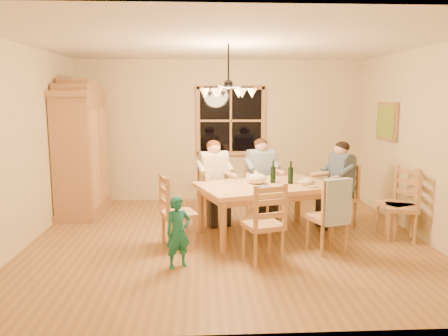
{
  "coord_description": "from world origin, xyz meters",
  "views": [
    {
      "loc": [
        -0.37,
        -5.93,
        2.0
      ],
      "look_at": [
        -0.05,
        0.1,
        1.02
      ],
      "focal_mm": 35.0,
      "sensor_mm": 36.0,
      "label": 1
    }
  ],
  "objects": [
    {
      "name": "chair_near_left",
      "position": [
        0.38,
        -0.81,
        0.3
      ],
      "size": [
        0.55,
        0.54,
        0.99
      ],
      "rotation": [
        0.0,
        0.0,
        0.32
      ],
      "color": "#B0804D",
      "rests_on": "floor"
    },
    {
      "name": "floor",
      "position": [
        0.0,
        0.0,
        0.0
      ],
      "size": [
        5.5,
        5.5,
        0.0
      ],
      "primitive_type": "plane",
      "color": "olive",
      "rests_on": "ground"
    },
    {
      "name": "napkin",
      "position": [
        0.47,
        -0.09,
        0.78
      ],
      "size": [
        0.21,
        0.19,
        0.03
      ],
      "primitive_type": "cube",
      "rotation": [
        0.0,
        0.0,
        0.32
      ],
      "color": "#4F5A91",
      "rests_on": "dining_table"
    },
    {
      "name": "wine_bottle_a",
      "position": [
        0.67,
        0.29,
        0.93
      ],
      "size": [
        0.08,
        0.08,
        0.33
      ],
      "primitive_type": "cylinder",
      "color": "black",
      "rests_on": "dining_table"
    },
    {
      "name": "plate_slate",
      "position": [
        1.21,
        0.35,
        0.77
      ],
      "size": [
        0.26,
        0.26,
        0.02
      ],
      "primitive_type": "cylinder",
      "color": "white",
      "rests_on": "dining_table"
    },
    {
      "name": "adult_slate_man",
      "position": [
        1.76,
        0.57,
        0.84
      ],
      "size": [
        0.52,
        0.49,
        0.87
      ],
      "rotation": [
        0.0,
        0.0,
        1.89
      ],
      "color": "#415469",
      "rests_on": "floor"
    },
    {
      "name": "ceiling",
      "position": [
        0.0,
        0.0,
        2.7
      ],
      "size": [
        5.5,
        5.0,
        0.02
      ],
      "primitive_type": "cube",
      "color": "white",
      "rests_on": "wall_back"
    },
    {
      "name": "cap",
      "position": [
        1.13,
        0.06,
        0.82
      ],
      "size": [
        0.2,
        0.2,
        0.11
      ],
      "primitive_type": "ellipsoid",
      "color": "tan",
      "rests_on": "dining_table"
    },
    {
      "name": "child",
      "position": [
        -0.65,
        -0.97,
        0.43
      ],
      "size": [
        0.37,
        0.32,
        0.86
      ],
      "primitive_type": "imported",
      "rotation": [
        0.0,
        0.0,
        0.46
      ],
      "color": "#176B61",
      "rests_on": "floor"
    },
    {
      "name": "wall_left",
      "position": [
        -2.75,
        0.0,
        1.35
      ],
      "size": [
        0.02,
        5.0,
        2.7
      ],
      "primitive_type": "cube",
      "color": "beige",
      "rests_on": "floor"
    },
    {
      "name": "chair_end_left",
      "position": [
        -0.68,
        -0.24,
        0.3
      ],
      "size": [
        0.54,
        0.55,
        0.99
      ],
      "rotation": [
        0.0,
        0.0,
        -1.25
      ],
      "color": "#B0804D",
      "rests_on": "floor"
    },
    {
      "name": "painting",
      "position": [
        2.71,
        1.2,
        1.6
      ],
      "size": [
        0.06,
        0.78,
        0.64
      ],
      "color": "#A47247",
      "rests_on": "wall_right"
    },
    {
      "name": "adult_woman",
      "position": [
        -0.17,
        0.85,
        0.84
      ],
      "size": [
        0.49,
        0.52,
        0.87
      ],
      "rotation": [
        0.0,
        0.0,
        3.46
      ],
      "color": "beige",
      "rests_on": "floor"
    },
    {
      "name": "chair_end_right",
      "position": [
        1.76,
        0.57,
        0.3
      ],
      "size": [
        0.54,
        0.55,
        0.99
      ],
      "rotation": [
        0.0,
        0.0,
        1.89
      ],
      "color": "#B0804D",
      "rests_on": "floor"
    },
    {
      "name": "chair_spare_back",
      "position": [
        2.45,
        -0.09,
        0.3
      ],
      "size": [
        0.54,
        0.55,
        0.99
      ],
      "rotation": [
        0.0,
        0.0,
        1.23
      ],
      "color": "#B0804D",
      "rests_on": "floor"
    },
    {
      "name": "wine_glass_a",
      "position": [
        0.31,
        0.33,
        0.83
      ],
      "size": [
        0.06,
        0.06,
        0.14
      ],
      "primitive_type": "cylinder",
      "color": "silver",
      "rests_on": "dining_table"
    },
    {
      "name": "chandelier",
      "position": [
        -0.0,
        0.0,
        2.08
      ],
      "size": [
        0.77,
        0.68,
        0.71
      ],
      "color": "black",
      "rests_on": "ceiling"
    },
    {
      "name": "chair_far_left",
      "position": [
        -0.17,
        0.85,
        0.3
      ],
      "size": [
        0.55,
        0.54,
        0.99
      ],
      "rotation": [
        0.0,
        0.0,
        3.46
      ],
      "color": "#B0804D",
      "rests_on": "floor"
    },
    {
      "name": "chair_far_right",
      "position": [
        0.61,
        1.11,
        0.3
      ],
      "size": [
        0.55,
        0.54,
        0.99
      ],
      "rotation": [
        0.0,
        0.0,
        3.46
      ],
      "color": "#B0804D",
      "rests_on": "floor"
    },
    {
      "name": "adult_plaid_man",
      "position": [
        0.61,
        1.11,
        0.84
      ],
      "size": [
        0.49,
        0.52,
        0.87
      ],
      "rotation": [
        0.0,
        0.0,
        3.46
      ],
      "color": "#315D89",
      "rests_on": "floor"
    },
    {
      "name": "wine_bottle_b",
      "position": [
        0.91,
        0.2,
        0.93
      ],
      "size": [
        0.08,
        0.08,
        0.33
      ],
      "primitive_type": "cylinder",
      "color": "black",
      "rests_on": "dining_table"
    },
    {
      "name": "plate_woman",
      "position": [
        0.05,
        0.33,
        0.77
      ],
      "size": [
        0.26,
        0.26,
        0.02
      ],
      "primitive_type": "cylinder",
      "color": "white",
      "rests_on": "dining_table"
    },
    {
      "name": "chair_near_right",
      "position": [
        1.26,
        -0.52,
        0.3
      ],
      "size": [
        0.55,
        0.54,
        0.99
      ],
      "rotation": [
        0.0,
        0.0,
        0.32
      ],
      "color": "#B0804D",
      "rests_on": "floor"
    },
    {
      "name": "cloth_bundle",
      "position": [
        0.43,
        0.21,
        0.84
      ],
      "size": [
        0.28,
        0.22,
        0.15
      ],
      "primitive_type": "ellipsoid",
      "color": "beige",
      "rests_on": "dining_table"
    },
    {
      "name": "chair_spare_front",
      "position": [
        2.45,
        0.11,
        0.3
      ],
      "size": [
        0.55,
        0.57,
        0.99
      ],
      "rotation": [
        0.0,
        0.0,
        1.95
      ],
      "color": "#B0804D",
      "rests_on": "floor"
    },
    {
      "name": "wine_glass_b",
      "position": [
        1.01,
        0.47,
        0.83
      ],
      "size": [
        0.06,
        0.06,
        0.14
      ],
      "primitive_type": "cylinder",
      "color": "silver",
      "rests_on": "dining_table"
    },
    {
      "name": "window",
      "position": [
        0.2,
        2.47,
        1.55
      ],
      "size": [
        1.3,
        0.06,
        1.3
      ],
      "color": "black",
      "rests_on": "wall_back"
    },
    {
      "name": "wall_right",
      "position": [
        2.75,
        0.0,
        1.35
      ],
      "size": [
        0.02,
        5.0,
        2.7
      ],
      "primitive_type": "cube",
      "color": "beige",
      "rests_on": "floor"
    },
    {
      "name": "armoire",
      "position": [
        -2.42,
        1.6,
        1.06
      ],
      "size": [
        0.66,
        1.4,
        2.3
      ],
      "color": "#A47247",
      "rests_on": "floor"
    },
    {
      "name": "towel",
      "position": [
        1.32,
        -0.7,
        0.7
      ],
      "size": [
        0.39,
        0.21,
        0.58
      ],
      "primitive_type": "cube",
      "rotation": [
        0.0,
        0.0,
        0.32
      ],
      "color": "#9CB4D4",
      "rests_on": "chair_near_right"
    },
    {
      "name": "dining_table",
      "position": [
        0.54,
        0.17,
        0.66
      ],
      "size": [
        2.12,
        1.66,
        0.76
      ],
      "rotation": [
        0.0,
        0.0,
        0.32
      ],
      "color": "tan",
      "rests_on": "floor"
    },
    {
      "name": "wall_back",
      "position": [
        0.0,
        2.5,
        1.35
      ],
      "size": [
        5.5,
        0.02,
        2.7
      ],
      "primitive_type": "cube",
      "color": "beige",
      "rests_on": "floor"
    },
    {
      "name": "plate_plaid",
      "position": [
        0.68,
        0.58,
        0.77
      ],
      "size": [
        0.26,
        0.26,
        0.02
      ],
      "primitive_type": "cylinder",
      "color": "white",
      "rests_on": "dining_table"
    }
  ]
}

